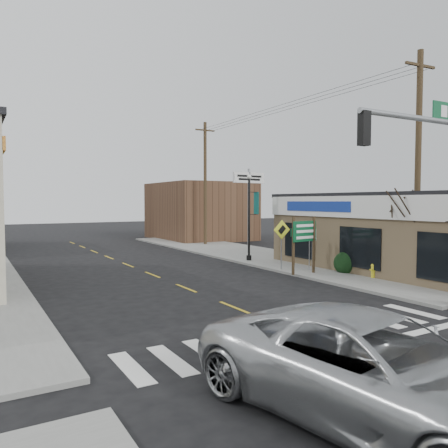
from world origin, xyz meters
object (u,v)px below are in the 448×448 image
fire_hydrant (373,270)px  utility_pole_far (205,182)px  utility_pole_near (418,164)px  bare_tree (403,196)px  traffic_signal_pole (448,187)px  lamp_post (250,211)px  guide_sign (304,237)px  suv (374,369)px  dance_center_sign (249,189)px

fire_hydrant → utility_pole_far: bearing=87.4°
utility_pole_near → utility_pole_far: size_ratio=1.01×
bare_tree → utility_pole_far: utility_pole_far is taller
traffic_signal_pole → lamp_post: traffic_signal_pole is taller
traffic_signal_pole → guide_sign: size_ratio=2.42×
guide_sign → fire_hydrant: 3.62m
suv → dance_center_sign: bearing=50.8°
suv → fire_hydrant: bearing=30.0°
bare_tree → utility_pole_near: bearing=-10.9°
suv → utility_pole_far: (11.51, 27.82, 4.50)m
traffic_signal_pole → lamp_post: bearing=87.2°
lamp_post → utility_pole_near: utility_pole_near is taller
dance_center_sign → bare_tree: size_ratio=1.21×
traffic_signal_pole → guide_sign: bearing=87.6°
guide_sign → bare_tree: size_ratio=0.58×
suv → lamp_post: 19.76m
lamp_post → dance_center_sign: size_ratio=0.89×
lamp_post → utility_pole_far: (2.41, 10.42, 2.22)m
dance_center_sign → bare_tree: 12.88m
fire_hydrant → dance_center_sign: 12.19m
lamp_post → bare_tree: 9.82m
suv → traffic_signal_pole: bearing=14.9°
fire_hydrant → dance_center_sign: size_ratio=0.12×
traffic_signal_pole → bare_tree: bearing=55.3°
lamp_post → bare_tree: bearing=-82.6°
dance_center_sign → utility_pole_near: size_ratio=0.57×
guide_sign → utility_pole_near: size_ratio=0.28×
suv → bare_tree: (10.91, 7.78, 3.09)m
guide_sign → fire_hydrant: guide_sign is taller
bare_tree → lamp_post: bearing=100.7°
suv → guide_sign: 14.60m
fire_hydrant → lamp_post: bearing=100.9°
bare_tree → guide_sign: bearing=120.2°
traffic_signal_pole → bare_tree: size_ratio=1.41×
guide_sign → dance_center_sign: (2.58, 8.88, 2.69)m
dance_center_sign → fire_hydrant: bearing=-100.8°
guide_sign → bare_tree: (2.32, -3.98, 2.02)m
traffic_signal_pole → fire_hydrant: bearing=65.3°
traffic_signal_pole → dance_center_sign: traffic_signal_pole is taller
suv → bare_tree: bearing=24.7°
dance_center_sign → utility_pole_near: 13.04m
fire_hydrant → utility_pole_near: (1.00, -1.56, 4.96)m
guide_sign → fire_hydrant: size_ratio=4.15×
traffic_signal_pole → utility_pole_near: (3.63, 3.76, 1.21)m
suv → dance_center_sign: size_ratio=1.11×
traffic_signal_pole → utility_pole_near: bearing=47.7°
suv → guide_sign: bearing=43.1°
fire_hydrant → utility_pole_far: 19.28m
lamp_post → utility_pole_near: 10.35m
fire_hydrant → bare_tree: bare_tree is taller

